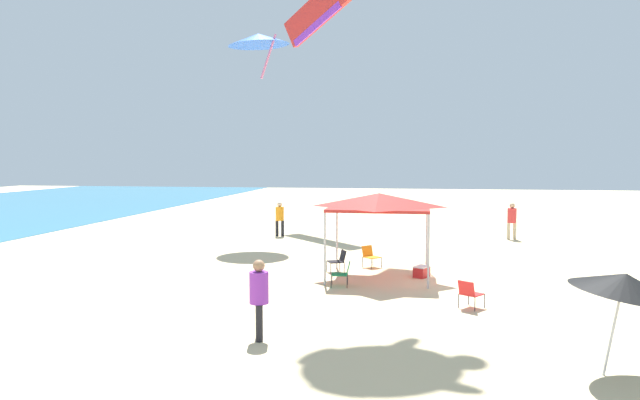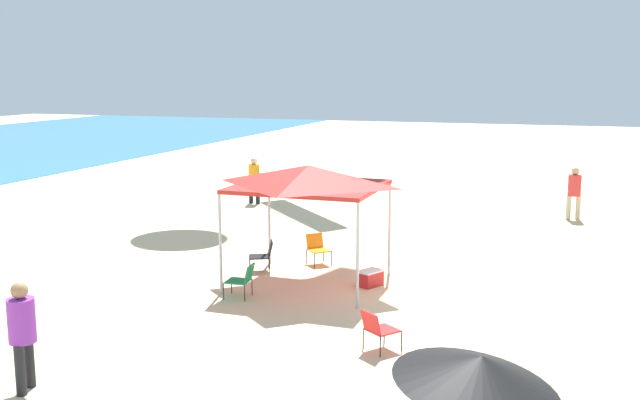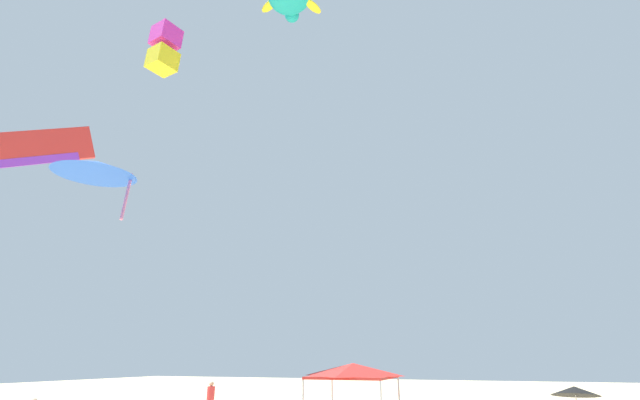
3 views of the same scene
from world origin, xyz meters
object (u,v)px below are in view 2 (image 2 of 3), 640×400
Objects in this scene: folding_chair_facing_ocean at (317,247)px; folding_chair_near_cooler at (242,278)px; beach_umbrella at (479,371)px; person_beachcomber at (22,328)px; person_kite_handler at (574,189)px; canopy_tent at (309,177)px; folding_chair_right_of_tent at (378,328)px; cooler_box at (370,278)px; person_watching_sky at (254,177)px; folding_chair_left_of_tent at (264,254)px.

folding_chair_near_cooler is at bearing -144.34° from folding_chair_facing_ocean.
beach_umbrella is 1.17× the size of person_beachcomber.
person_beachcomber is at bearing 81.28° from beach_umbrella.
person_kite_handler is 20.12m from person_beachcomber.
canopy_tent reaches higher than folding_chair_near_cooler.
folding_chair_facing_ocean is 0.43× the size of person_beachcomber.
folding_chair_right_of_tent is (-5.79, -3.21, 0.00)m from folding_chair_facing_ocean.
folding_chair_facing_ocean is at bearing -24.16° from folding_chair_right_of_tent.
person_watching_sky is at bearing 37.34° from cooler_box.
beach_umbrella is at bearing 10.27° from folding_chair_left_of_tent.
canopy_tent is at bearing 100.68° from cooler_box.
beach_umbrella is 9.49m from folding_chair_near_cooler.
cooler_box is (-1.63, -1.95, -0.27)m from folding_chair_facing_ocean.
person_kite_handler is (12.32, -7.38, 0.65)m from folding_chair_near_cooler.
canopy_tent is at bearing -121.23° from folding_chair_facing_ocean.
beach_umbrella reaches higher than folding_chair_right_of_tent.
folding_chair_left_of_tent is 1.63m from folding_chair_facing_ocean.
person_beachcomber is (-7.76, 3.87, 0.90)m from cooler_box.
beach_umbrella is 12.03m from folding_chair_facing_ocean.
beach_umbrella is at bearing 69.65° from person_kite_handler.
folding_chair_left_of_tent is 8.25m from person_beachcomber.
beach_umbrella reaches higher than person_watching_sky.
folding_chair_facing_ocean is (10.55, 5.61, -1.37)m from beach_umbrella.
folding_chair_left_of_tent is at bearing 34.86° from person_kite_handler.
person_kite_handler is 1.02× the size of person_watching_sky.
folding_chair_facing_ocean is 9.61m from person_beachcomber.
folding_chair_facing_ocean is 0.44× the size of person_watching_sky.
person_watching_sky is at bearing 30.73° from beach_umbrella.
canopy_tent is 4.73× the size of cooler_box.
folding_chair_facing_ocean reaches higher than cooler_box.
person_beachcomber is at bearing 162.51° from canopy_tent.
canopy_tent is at bearing 141.73° from folding_chair_near_cooler.
canopy_tent reaches higher than folding_chair_left_of_tent.
person_kite_handler is at bearing -164.68° from person_watching_sky.
folding_chair_near_cooler is 12.63m from person_watching_sky.
canopy_tent is 4.27× the size of folding_chair_near_cooler.
cooler_box is (8.92, 3.66, -1.64)m from beach_umbrella.
beach_umbrella reaches higher than person_kite_handler.
person_watching_sky is at bearing -162.19° from folding_chair_near_cooler.
folding_chair_left_of_tent is 1.11× the size of cooler_box.
person_watching_sky is (10.02, 5.92, -1.60)m from canopy_tent.
person_beachcomber is (-18.17, 8.66, -0.02)m from person_kite_handler.
canopy_tent reaches higher than beach_umbrella.
folding_chair_facing_ocean is at bearing -26.75° from person_beachcomber.
person_kite_handler is at bearing -66.76° from folding_chair_right_of_tent.
cooler_box is (-0.42, -3.04, -0.27)m from folding_chair_left_of_tent.
folding_chair_right_of_tent is 15.00m from person_kite_handler.
folding_chair_near_cooler is (-3.54, 0.64, 0.00)m from folding_chair_facing_ocean.
person_watching_sky is 1.00× the size of person_beachcomber.
canopy_tent reaches higher than person_kite_handler.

